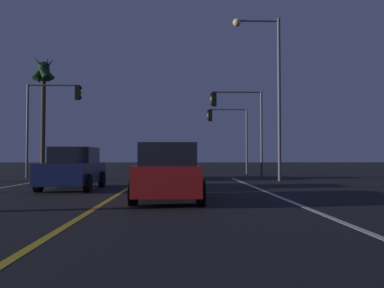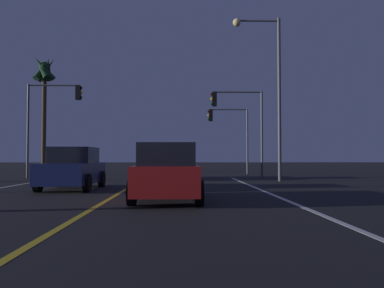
# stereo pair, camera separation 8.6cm
# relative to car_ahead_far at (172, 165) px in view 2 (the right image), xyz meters

# --- Properties ---
(lane_edge_right) EXTENTS (0.16, 31.45, 0.01)m
(lane_edge_right) POSITION_rel_car_ahead_far_xyz_m (3.70, -14.77, -0.82)
(lane_edge_right) COLOR silver
(lane_edge_right) RESTS_ON ground
(lane_center_divider) EXTENTS (0.16, 31.45, 0.01)m
(lane_center_divider) POSITION_rel_car_ahead_far_xyz_m (-1.68, -14.77, -0.82)
(lane_center_divider) COLOR gold
(lane_center_divider) RESTS_ON ground
(car_ahead_far) EXTENTS (2.02, 4.30, 1.70)m
(car_ahead_far) POSITION_rel_car_ahead_far_xyz_m (0.00, 0.00, 0.00)
(car_ahead_far) COLOR black
(car_ahead_far) RESTS_ON ground
(car_oncoming) EXTENTS (2.02, 4.30, 1.70)m
(car_oncoming) POSITION_rel_car_ahead_far_xyz_m (-3.83, -7.27, 0.00)
(car_oncoming) COLOR black
(car_oncoming) RESTS_ON ground
(car_lead_same_lane) EXTENTS (2.02, 4.30, 1.70)m
(car_lead_same_lane) POSITION_rel_car_ahead_far_xyz_m (0.13, -11.59, 0.00)
(car_lead_same_lane) COLOR black
(car_lead_same_lane) RESTS_ON ground
(traffic_light_near_right) EXTENTS (3.33, 0.36, 5.47)m
(traffic_light_near_right) POSITION_rel_car_ahead_far_xyz_m (4.08, 1.46, 3.25)
(traffic_light_near_right) COLOR #4C4C51
(traffic_light_near_right) RESTS_ON ground
(traffic_light_near_left) EXTENTS (3.42, 0.36, 5.84)m
(traffic_light_near_left) POSITION_rel_car_ahead_far_xyz_m (-7.44, 1.46, 3.51)
(traffic_light_near_left) COLOR #4C4C51
(traffic_light_near_left) RESTS_ON ground
(traffic_light_far_right) EXTENTS (3.15, 0.36, 5.02)m
(traffic_light_far_right) POSITION_rel_car_ahead_far_xyz_m (4.12, 6.96, 2.93)
(traffic_light_far_right) COLOR #4C4C51
(traffic_light_far_right) RESTS_ON ground
(street_lamp_right_far) EXTENTS (2.60, 0.44, 8.85)m
(street_lamp_right_far) POSITION_rel_car_ahead_far_xyz_m (5.28, -2.26, 4.75)
(street_lamp_right_far) COLOR #4C4C51
(street_lamp_right_far) RESTS_ON ground
(palm_tree_left_far) EXTENTS (2.15, 2.11, 9.69)m
(palm_tree_left_far) POSITION_rel_car_ahead_far_xyz_m (-10.81, 9.57, 6.91)
(palm_tree_left_far) COLOR #473826
(palm_tree_left_far) RESTS_ON ground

